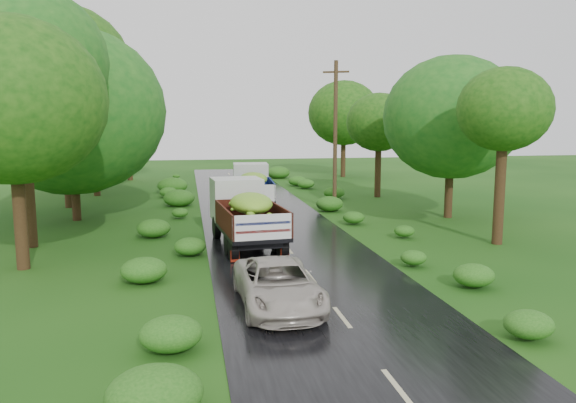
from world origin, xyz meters
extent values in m
plane|color=#13400D|center=(0.00, 0.00, 0.00)|extent=(120.00, 120.00, 0.00)
cube|color=black|center=(0.00, 5.00, 0.01)|extent=(6.50, 80.00, 0.02)
cube|color=#BFB78C|center=(0.00, -4.00, 0.02)|extent=(0.12, 1.60, 0.00)
cube|color=#BFB78C|center=(0.00, 0.00, 0.02)|extent=(0.12, 1.60, 0.00)
cube|color=#BFB78C|center=(0.00, 4.00, 0.02)|extent=(0.12, 1.60, 0.00)
cube|color=#BFB78C|center=(0.00, 8.00, 0.02)|extent=(0.12, 1.60, 0.00)
cube|color=#BFB78C|center=(0.00, 12.00, 0.02)|extent=(0.12, 1.60, 0.00)
cube|color=#BFB78C|center=(0.00, 16.00, 0.02)|extent=(0.12, 1.60, 0.00)
cube|color=#BFB78C|center=(0.00, 20.00, 0.02)|extent=(0.12, 1.60, 0.00)
cube|color=#BFB78C|center=(0.00, 24.00, 0.02)|extent=(0.12, 1.60, 0.00)
cube|color=#BFB78C|center=(0.00, 28.00, 0.02)|extent=(0.12, 1.60, 0.00)
cube|color=#BFB78C|center=(0.00, 32.00, 0.02)|extent=(0.12, 1.60, 0.00)
cube|color=#BFB78C|center=(0.00, 36.00, 0.02)|extent=(0.12, 1.60, 0.00)
cube|color=#BFB78C|center=(0.00, 40.00, 0.02)|extent=(0.12, 1.60, 0.00)
cube|color=black|center=(-1.61, 8.84, 0.63)|extent=(2.18, 5.61, 0.27)
cylinder|color=black|center=(-2.73, 10.74, 0.49)|extent=(0.36, 0.99, 0.97)
cylinder|color=black|center=(-0.86, 10.91, 0.49)|extent=(0.36, 0.99, 0.97)
cylinder|color=black|center=(-2.43, 7.51, 0.49)|extent=(0.36, 0.99, 0.97)
cylinder|color=black|center=(-0.55, 7.69, 0.49)|extent=(0.36, 0.99, 0.97)
cylinder|color=black|center=(-2.34, 6.52, 0.49)|extent=(0.36, 0.99, 0.97)
cylinder|color=black|center=(-0.46, 6.70, 0.49)|extent=(0.36, 0.99, 0.97)
cube|color=maroon|center=(-2.31, 6.19, 0.27)|extent=(0.33, 0.07, 0.44)
cube|color=maroon|center=(-0.43, 6.37, 0.27)|extent=(0.33, 0.07, 0.44)
cube|color=silver|center=(-1.81, 11.02, 1.69)|extent=(2.31, 2.04, 1.85)
cube|color=black|center=(-1.51, 7.82, 0.85)|extent=(2.62, 4.37, 0.16)
cube|color=#4C1B0D|center=(-2.59, 7.72, 1.39)|extent=(0.47, 4.17, 0.92)
cube|color=#4C1B0D|center=(-0.44, 7.93, 1.39)|extent=(0.47, 4.17, 0.92)
cube|color=#4C1B0D|center=(-1.70, 9.87, 1.39)|extent=(2.23, 0.29, 0.92)
cube|color=silver|center=(-1.32, 5.78, 1.39)|extent=(2.23, 0.29, 0.92)
ellipsoid|color=#50951B|center=(-1.51, 7.82, 1.97)|extent=(2.20, 3.67, 0.97)
cube|color=black|center=(-0.24, 18.38, 0.61)|extent=(1.94, 5.38, 0.26)
cylinder|color=black|center=(-1.03, 20.36, 0.47)|extent=(0.32, 0.95, 0.94)
cylinder|color=black|center=(0.79, 20.25, 0.47)|extent=(0.32, 0.95, 0.94)
cylinder|color=black|center=(-1.23, 17.24, 0.47)|extent=(0.32, 0.95, 0.94)
cylinder|color=black|center=(0.59, 17.12, 0.47)|extent=(0.32, 0.95, 0.94)
cylinder|color=black|center=(-1.28, 16.27, 0.47)|extent=(0.32, 0.95, 0.94)
cylinder|color=black|center=(0.54, 16.16, 0.47)|extent=(0.32, 0.95, 0.94)
cube|color=maroon|center=(-1.30, 15.96, 0.26)|extent=(0.32, 0.06, 0.42)
cube|color=maroon|center=(0.52, 15.84, 0.26)|extent=(0.32, 0.06, 0.42)
cube|color=silver|center=(-0.11, 20.49, 1.64)|extent=(2.18, 1.91, 1.79)
cube|color=black|center=(-0.30, 17.40, 0.82)|extent=(2.41, 4.17, 0.15)
cube|color=navy|center=(-1.34, 17.46, 1.34)|extent=(0.32, 4.04, 0.89)
cube|color=navy|center=(0.74, 17.33, 1.34)|extent=(0.32, 4.04, 0.89)
cube|color=navy|center=(-0.18, 19.37, 1.34)|extent=(2.16, 0.21, 0.89)
cube|color=silver|center=(-0.42, 15.42, 1.34)|extent=(2.16, 0.21, 0.89)
ellipsoid|color=#50951B|center=(-0.30, 17.40, 1.90)|extent=(2.02, 3.50, 0.94)
imported|color=#B8AEA3|center=(-1.53, 1.13, 0.66)|extent=(2.21, 4.63, 1.28)
cylinder|color=#382616|center=(4.42, 17.43, 4.24)|extent=(0.31, 0.31, 8.48)
cube|color=#382616|center=(4.42, 17.43, 7.84)|extent=(1.39, 0.72, 0.11)
cylinder|color=black|center=(-9.70, 6.74, 3.32)|extent=(0.44, 0.44, 6.63)
ellipsoid|color=#13470D|center=(-9.70, 6.74, 5.84)|extent=(3.56, 3.56, 3.20)
cylinder|color=black|center=(-10.33, 10.34, 4.24)|extent=(0.48, 0.48, 8.47)
ellipsoid|color=#13470D|center=(-10.33, 10.34, 7.46)|extent=(3.70, 3.70, 3.33)
cylinder|color=black|center=(-9.66, 16.48, 3.20)|extent=(0.43, 0.43, 6.39)
ellipsoid|color=#13470D|center=(-9.66, 16.48, 5.62)|extent=(4.35, 4.35, 3.92)
cylinder|color=black|center=(-10.92, 21.10, 4.69)|extent=(0.51, 0.51, 9.38)
ellipsoid|color=#13470D|center=(-10.92, 21.10, 8.25)|extent=(3.96, 3.96, 3.57)
cylinder|color=black|center=(-10.09, 26.19, 3.49)|extent=(0.45, 0.45, 6.97)
ellipsoid|color=#13470D|center=(-10.09, 26.19, 6.13)|extent=(3.43, 3.43, 3.09)
cylinder|color=black|center=(-10.77, 30.17, 4.13)|extent=(0.48, 0.48, 8.27)
ellipsoid|color=#13470D|center=(-10.77, 30.17, 7.27)|extent=(4.07, 4.07, 3.66)
cylinder|color=black|center=(-8.80, 35.98, 3.54)|extent=(0.45, 0.45, 7.09)
ellipsoid|color=#13470D|center=(-8.80, 35.98, 6.24)|extent=(3.41, 3.41, 3.07)
cylinder|color=black|center=(8.85, 7.46, 3.19)|extent=(0.43, 0.43, 6.39)
ellipsoid|color=#155617|center=(8.85, 7.46, 5.62)|extent=(2.77, 2.77, 2.49)
cylinder|color=black|center=(9.75, 13.86, 3.02)|extent=(0.42, 0.42, 6.03)
ellipsoid|color=#155617|center=(9.75, 13.86, 5.31)|extent=(3.78, 3.78, 3.40)
cylinder|color=black|center=(8.68, 22.16, 2.85)|extent=(0.42, 0.42, 5.70)
ellipsoid|color=#155617|center=(8.68, 22.16, 5.02)|extent=(2.94, 2.94, 2.65)
cylinder|color=black|center=(10.06, 35.57, 3.28)|extent=(0.44, 0.44, 6.56)
ellipsoid|color=#155617|center=(10.06, 35.57, 5.77)|extent=(3.60, 3.60, 3.24)
camera|label=1|loc=(-3.94, -13.77, 5.22)|focal=35.00mm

